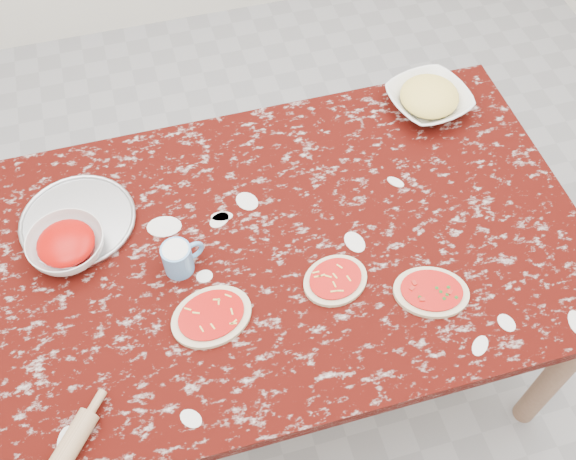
{
  "coord_description": "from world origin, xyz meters",
  "views": [
    {
      "loc": [
        -0.26,
        -0.94,
        2.21
      ],
      "look_at": [
        0.0,
        0.0,
        0.8
      ],
      "focal_mm": 40.97,
      "sensor_mm": 36.0,
      "label": 1
    }
  ],
  "objects_px": {
    "pizza_tray": "(78,222)",
    "flour_mug": "(179,258)",
    "worktable": "(288,257)",
    "sauce_bowl": "(67,246)",
    "cheese_bowl": "(428,100)"
  },
  "relations": [
    {
      "from": "worktable",
      "to": "cheese_bowl",
      "type": "bearing_deg",
      "value": 33.51
    },
    {
      "from": "worktable",
      "to": "sauce_bowl",
      "type": "bearing_deg",
      "value": 168.08
    },
    {
      "from": "worktable",
      "to": "cheese_bowl",
      "type": "distance_m",
      "value": 0.67
    },
    {
      "from": "sauce_bowl",
      "to": "cheese_bowl",
      "type": "xyz_separation_m",
      "value": [
        1.12,
        0.25,
        -0.0
      ]
    },
    {
      "from": "worktable",
      "to": "pizza_tray",
      "type": "xyz_separation_m",
      "value": [
        -0.53,
        0.21,
        0.09
      ]
    },
    {
      "from": "pizza_tray",
      "to": "sauce_bowl",
      "type": "bearing_deg",
      "value": -108.45
    },
    {
      "from": "pizza_tray",
      "to": "cheese_bowl",
      "type": "bearing_deg",
      "value": 8.1
    },
    {
      "from": "worktable",
      "to": "cheese_bowl",
      "type": "height_order",
      "value": "cheese_bowl"
    },
    {
      "from": "sauce_bowl",
      "to": "cheese_bowl",
      "type": "bearing_deg",
      "value": 12.4
    },
    {
      "from": "worktable",
      "to": "sauce_bowl",
      "type": "relative_size",
      "value": 7.96
    },
    {
      "from": "pizza_tray",
      "to": "flour_mug",
      "type": "relative_size",
      "value": 2.71
    },
    {
      "from": "worktable",
      "to": "pizza_tray",
      "type": "bearing_deg",
      "value": 158.54
    },
    {
      "from": "pizza_tray",
      "to": "sauce_bowl",
      "type": "relative_size",
      "value": 1.52
    },
    {
      "from": "pizza_tray",
      "to": "cheese_bowl",
      "type": "distance_m",
      "value": 1.1
    },
    {
      "from": "pizza_tray",
      "to": "flour_mug",
      "type": "distance_m",
      "value": 0.33
    }
  ]
}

